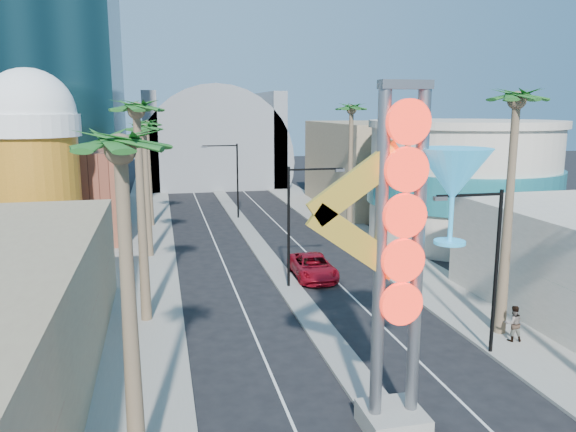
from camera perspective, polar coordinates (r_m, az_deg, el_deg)
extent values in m
cube|color=gray|center=(50.80, -14.34, -2.59)|extent=(5.00, 100.00, 0.15)
cube|color=gray|center=(53.68, 6.37, -1.60)|extent=(5.00, 100.00, 0.15)
cube|color=gray|center=(54.28, -4.21, -1.42)|extent=(1.60, 84.00, 0.15)
cube|color=brown|center=(53.60, -21.43, 1.96)|extent=(10.00, 10.00, 8.00)
cube|color=#927B5E|center=(67.20, 8.06, 5.14)|extent=(10.00, 20.00, 10.00)
cylinder|color=#AC6B16|center=(45.84, -24.17, 1.62)|extent=(6.40, 6.40, 10.00)
cylinder|color=white|center=(45.37, -24.71, 8.36)|extent=(7.00, 7.00, 1.60)
sphere|color=white|center=(45.35, -24.79, 9.37)|extent=(6.60, 6.60, 6.60)
cylinder|color=#B8B09C|center=(51.88, 17.24, 3.07)|extent=(16.00, 16.00, 10.00)
cylinder|color=teal|center=(51.88, 17.24, 3.07)|extent=(16.60, 16.60, 3.00)
cylinder|color=#B8B09C|center=(51.47, 17.57, 8.92)|extent=(16.60, 16.60, 0.60)
cylinder|color=slate|center=(87.14, -7.67, 5.79)|extent=(22.00, 16.00, 22.00)
cube|color=slate|center=(86.57, -13.72, 7.54)|extent=(2.00, 16.00, 14.00)
cube|color=slate|center=(88.20, -1.84, 7.89)|extent=(2.00, 16.00, 14.00)
cube|color=gray|center=(22.21, 10.58, -19.69)|extent=(2.20, 2.20, 0.80)
cylinder|color=slate|center=(19.57, 9.31, -4.47)|extent=(0.44, 0.44, 12.00)
cylinder|color=slate|center=(20.13, 13.02, -4.18)|extent=(0.44, 0.44, 12.00)
cube|color=slate|center=(19.17, 11.86, 12.95)|extent=(1.80, 0.50, 0.30)
cylinder|color=red|center=(18.84, 12.16, 9.33)|extent=(1.50, 0.25, 1.50)
cylinder|color=red|center=(18.94, 11.97, 4.64)|extent=(1.50, 0.25, 1.50)
cylinder|color=red|center=(19.17, 11.79, 0.03)|extent=(1.50, 0.25, 1.50)
cylinder|color=red|center=(19.52, 11.62, -4.44)|extent=(1.50, 0.25, 1.50)
cylinder|color=red|center=(19.98, 11.44, -8.73)|extent=(1.50, 0.25, 1.50)
cube|color=yellow|center=(18.71, 7.01, 3.33)|extent=(3.47, 0.25, 2.80)
cube|color=yellow|center=(19.08, 6.87, -2.63)|extent=(3.47, 0.25, 2.80)
cone|color=#28A5E2|center=(20.14, 16.45, 4.08)|extent=(2.60, 2.60, 1.80)
cylinder|color=#28A5E2|center=(20.38, 16.21, -0.39)|extent=(0.16, 0.16, 1.60)
cylinder|color=#28A5E2|center=(20.55, 16.10, -2.58)|extent=(1.10, 1.10, 0.12)
cylinder|color=black|center=(36.16, 0.07, -1.29)|extent=(0.18, 0.18, 8.00)
cube|color=black|center=(35.99, 2.87, 4.77)|extent=(3.60, 0.12, 0.12)
cube|color=slate|center=(36.47, 5.30, 4.66)|extent=(0.60, 0.25, 0.18)
cylinder|color=black|center=(59.47, -5.14, 3.49)|extent=(0.18, 0.18, 8.00)
cube|color=black|center=(58.88, -6.95, 7.10)|extent=(3.60, 0.12, 0.12)
cube|color=slate|center=(58.74, -8.51, 6.95)|extent=(0.60, 0.25, 0.18)
cylinder|color=black|center=(28.12, 20.36, -5.56)|extent=(0.18, 0.18, 8.00)
cube|color=black|center=(26.47, 17.97, 2.03)|extent=(3.24, 0.12, 0.12)
cube|color=slate|center=(25.78, 15.20, 1.74)|extent=(0.60, 0.25, 0.18)
cylinder|color=brown|center=(17.67, -15.74, -10.73)|extent=(0.40, 0.40, 10.50)
sphere|color=#194B1A|center=(16.51, -16.68, 6.49)|extent=(2.40, 2.40, 2.40)
cylinder|color=brown|center=(31.02, -14.63, -0.39)|extent=(0.40, 0.40, 11.50)
sphere|color=#194B1A|center=(30.46, -15.16, 10.28)|extent=(2.40, 2.40, 2.40)
cylinder|color=brown|center=(44.94, -14.13, 2.09)|extent=(0.40, 0.40, 10.00)
sphere|color=#194B1A|center=(44.48, -14.43, 8.46)|extent=(2.40, 2.40, 2.40)
cylinder|color=brown|center=(56.84, -13.92, 3.88)|extent=(0.40, 0.40, 10.00)
sphere|color=#194B1A|center=(56.47, -14.16, 8.92)|extent=(2.40, 2.40, 2.40)
cylinder|color=brown|center=(30.26, 21.41, -0.59)|extent=(0.40, 0.40, 12.00)
sphere|color=#194B1A|center=(29.73, 22.23, 10.81)|extent=(2.40, 2.40, 2.40)
cylinder|color=brown|center=(40.69, 11.87, 1.64)|extent=(0.40, 0.40, 10.50)
sphere|color=#194B1A|center=(40.20, 12.17, 9.05)|extent=(2.40, 2.40, 2.40)
cylinder|color=brown|center=(51.65, 6.34, 4.30)|extent=(0.40, 0.40, 11.50)
sphere|color=#194B1A|center=(51.31, 6.48, 10.69)|extent=(2.40, 2.40, 2.40)
imported|color=maroon|center=(39.16, 2.52, -5.16)|extent=(2.82, 5.85, 1.61)
imported|color=gray|center=(30.67, 21.92, -10.08)|extent=(1.00, 0.85, 1.84)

